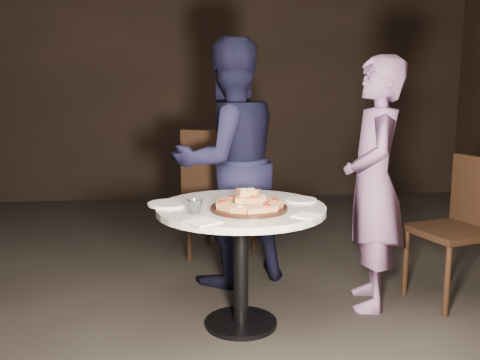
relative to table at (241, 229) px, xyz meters
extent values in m
plane|color=black|center=(0.02, -0.07, -0.55)|extent=(7.00, 7.00, 0.00)
cylinder|color=black|center=(0.00, 0.00, -0.54)|extent=(0.47, 0.47, 0.03)
cylinder|color=black|center=(0.00, 0.00, -0.21)|extent=(0.10, 0.10, 0.62)
cylinder|color=silver|center=(0.00, 0.00, 0.11)|extent=(1.07, 1.07, 0.04)
cylinder|color=black|center=(0.03, -0.10, 0.13)|extent=(0.44, 0.44, 0.02)
cube|color=#C3844B|center=(0.17, -0.09, 0.16)|extent=(0.08, 0.10, 0.04)
cylinder|color=red|center=(0.17, -0.09, 0.18)|extent=(0.05, 0.05, 0.01)
cube|color=#C3844B|center=(0.14, -0.03, 0.16)|extent=(0.11, 0.11, 0.04)
cube|color=#C3844B|center=(0.09, 0.02, 0.16)|extent=(0.10, 0.10, 0.04)
cylinder|color=beige|center=(0.09, 0.02, 0.18)|extent=(0.05, 0.05, 0.01)
cube|color=#C3844B|center=(0.02, 0.03, 0.16)|extent=(0.09, 0.07, 0.04)
cube|color=#C3844B|center=(-0.05, 0.01, 0.16)|extent=(0.10, 0.10, 0.04)
cylinder|color=red|center=(-0.05, 0.01, 0.18)|extent=(0.05, 0.05, 0.01)
cube|color=#C3844B|center=(-0.09, -0.04, 0.16)|extent=(0.09, 0.10, 0.04)
cube|color=#C3844B|center=(-0.11, -0.11, 0.16)|extent=(0.07, 0.09, 0.04)
cylinder|color=red|center=(-0.11, -0.11, 0.18)|extent=(0.04, 0.04, 0.01)
cube|color=#C3844B|center=(-0.08, -0.18, 0.16)|extent=(0.10, 0.11, 0.04)
cube|color=#C3844B|center=(-0.03, -0.22, 0.16)|extent=(0.10, 0.09, 0.04)
cylinder|color=beige|center=(-0.03, -0.22, 0.18)|extent=(0.05, 0.05, 0.01)
cube|color=#C3844B|center=(0.04, -0.24, 0.16)|extent=(0.10, 0.08, 0.04)
cube|color=#C3844B|center=(0.11, -0.22, 0.16)|extent=(0.10, 0.09, 0.04)
cylinder|color=red|center=(0.11, -0.22, 0.18)|extent=(0.05, 0.05, 0.01)
cube|color=#C3844B|center=(0.15, -0.16, 0.16)|extent=(0.10, 0.10, 0.04)
cube|color=#C3844B|center=(0.07, -0.08, 0.19)|extent=(0.10, 0.10, 0.03)
cylinder|color=#2D6B1E|center=(0.07, -0.08, 0.20)|extent=(0.05, 0.05, 0.01)
cube|color=#C3844B|center=(0.01, -0.06, 0.19)|extent=(0.07, 0.09, 0.03)
cylinder|color=beige|center=(0.01, -0.06, 0.20)|extent=(0.04, 0.04, 0.01)
cube|color=#C3844B|center=(-0.01, -0.12, 0.19)|extent=(0.08, 0.09, 0.03)
cylinder|color=orange|center=(-0.01, -0.12, 0.20)|extent=(0.04, 0.04, 0.01)
cube|color=#C3844B|center=(0.05, -0.14, 0.19)|extent=(0.09, 0.07, 0.03)
cylinder|color=red|center=(0.05, -0.14, 0.20)|extent=(0.04, 0.04, 0.01)
cube|color=#C3844B|center=(0.04, -0.08, 0.21)|extent=(0.10, 0.09, 0.04)
cylinder|color=beige|center=(0.04, -0.08, 0.23)|extent=(0.05, 0.05, 0.01)
cube|color=#C3844B|center=(0.01, -0.08, 0.21)|extent=(0.08, 0.09, 0.04)
cylinder|color=beige|center=(0.01, -0.08, 0.23)|extent=(0.04, 0.04, 0.01)
cylinder|color=white|center=(-0.39, 0.05, 0.13)|extent=(0.28, 0.28, 0.01)
cylinder|color=white|center=(0.34, 0.08, 0.13)|extent=(0.23, 0.23, 0.01)
imported|color=silver|center=(-0.25, -0.14, 0.16)|extent=(0.08, 0.08, 0.07)
cube|color=white|center=(-0.22, -0.33, 0.13)|extent=(0.19, 0.19, 0.01)
cube|color=white|center=(0.30, -0.27, 0.13)|extent=(0.17, 0.17, 0.01)
cube|color=black|center=(-0.01, 1.25, -0.06)|extent=(0.61, 0.61, 0.04)
cube|color=black|center=(-0.10, 1.04, 0.19)|extent=(0.44, 0.22, 0.50)
cylinder|color=black|center=(0.26, 1.35, -0.30)|extent=(0.05, 0.05, 0.50)
cylinder|color=black|center=(-0.11, 1.51, -0.30)|extent=(0.05, 0.05, 0.50)
cylinder|color=black|center=(0.10, 0.99, -0.30)|extent=(0.05, 0.05, 0.50)
cylinder|color=black|center=(-0.27, 1.15, -0.30)|extent=(0.05, 0.05, 0.50)
cube|color=black|center=(1.30, 0.21, -0.11)|extent=(0.51, 0.51, 0.04)
cube|color=black|center=(1.50, 0.27, 0.11)|extent=(0.16, 0.41, 0.44)
cylinder|color=black|center=(1.08, 0.32, -0.33)|extent=(0.04, 0.04, 0.44)
cylinder|color=black|center=(1.18, -0.01, -0.33)|extent=(0.04, 0.04, 0.44)
cylinder|color=black|center=(1.42, 0.43, -0.33)|extent=(0.04, 0.04, 0.44)
imported|color=black|center=(-0.01, 0.71, 0.26)|extent=(0.96, 0.87, 1.62)
imported|color=slate|center=(0.80, 0.21, 0.19)|extent=(0.46, 0.60, 1.48)
camera|label=1|loc=(-0.30, -2.76, 0.76)|focal=40.00mm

